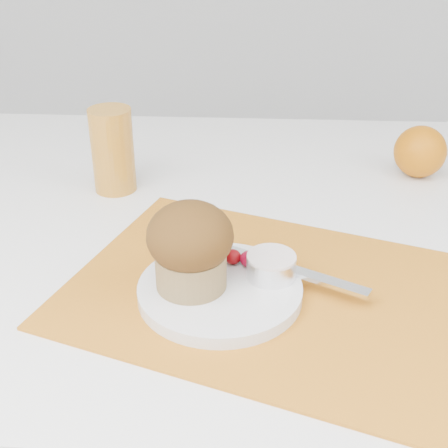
# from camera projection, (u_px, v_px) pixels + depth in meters

# --- Properties ---
(table) EXTENTS (1.20, 0.80, 0.75)m
(table) POSITION_uv_depth(u_px,v_px,m) (250.00, 416.00, 1.03)
(table) COLOR white
(table) RESTS_ON ground
(placemat) EXTENTS (0.52, 0.44, 0.00)m
(placemat) POSITION_uv_depth(u_px,v_px,m) (268.00, 292.00, 0.70)
(placemat) COLOR #C7731B
(placemat) RESTS_ON table
(plate) EXTENTS (0.20, 0.20, 0.01)m
(plate) POSITION_uv_depth(u_px,v_px,m) (220.00, 290.00, 0.68)
(plate) COLOR silver
(plate) RESTS_ON placemat
(ramekin) EXTENTS (0.07, 0.07, 0.02)m
(ramekin) POSITION_uv_depth(u_px,v_px,m) (271.00, 267.00, 0.69)
(ramekin) COLOR white
(ramekin) RESTS_ON plate
(cream) EXTENTS (0.06, 0.06, 0.01)m
(cream) POSITION_uv_depth(u_px,v_px,m) (272.00, 258.00, 0.68)
(cream) COLOR silver
(cream) RESTS_ON ramekin
(raspberry_near) EXTENTS (0.02, 0.02, 0.02)m
(raspberry_near) POSITION_uv_depth(u_px,v_px,m) (233.00, 257.00, 0.71)
(raspberry_near) COLOR #500205
(raspberry_near) RESTS_ON plate
(raspberry_far) EXTENTS (0.02, 0.02, 0.02)m
(raspberry_far) POSITION_uv_depth(u_px,v_px,m) (249.00, 259.00, 0.71)
(raspberry_far) COLOR #630216
(raspberry_far) RESTS_ON plate
(butter_knife) EXTENTS (0.18, 0.11, 0.00)m
(butter_knife) POSITION_uv_depth(u_px,v_px,m) (286.00, 268.00, 0.70)
(butter_knife) COLOR white
(butter_knife) RESTS_ON plate
(orange) EXTENTS (0.08, 0.08, 0.08)m
(orange) POSITION_uv_depth(u_px,v_px,m) (420.00, 152.00, 0.95)
(orange) COLOR #C96907
(orange) RESTS_ON table
(juice_glass) EXTENTS (0.06, 0.06, 0.12)m
(juice_glass) POSITION_uv_depth(u_px,v_px,m) (113.00, 150.00, 0.90)
(juice_glass) COLOR #C37F24
(juice_glass) RESTS_ON table
(muffin) EXTENTS (0.09, 0.09, 0.10)m
(muffin) POSITION_uv_depth(u_px,v_px,m) (190.00, 245.00, 0.66)
(muffin) COLOR olive
(muffin) RESTS_ON plate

